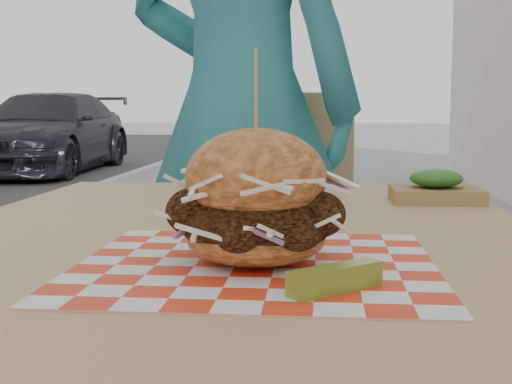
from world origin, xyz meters
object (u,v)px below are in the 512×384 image
patio_table (229,294)px  patio_chair (266,241)px  sandwich (256,205)px  diner (240,107)px  car_dark (47,132)px

patio_table → patio_chair: (-0.03, 0.99, -0.12)m
patio_chair → sandwich: 1.20m
diner → car_dark: (-3.61, 7.79, -0.35)m
car_dark → patio_table: 9.55m
patio_chair → car_dark: bearing=97.5°
patio_table → patio_chair: bearing=91.7°
diner → car_dark: 8.59m
patio_chair → sandwich: (0.08, -1.17, 0.26)m
sandwich → diner: bearing=97.4°
diner → patio_table: bearing=116.2°
patio_table → sandwich: (0.05, -0.18, 0.14)m
diner → patio_table: 1.04m
car_dark → patio_chair: (3.68, -7.80, -0.01)m
car_dark → sandwich: (3.76, -8.97, 0.25)m
patio_table → patio_chair: 1.00m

